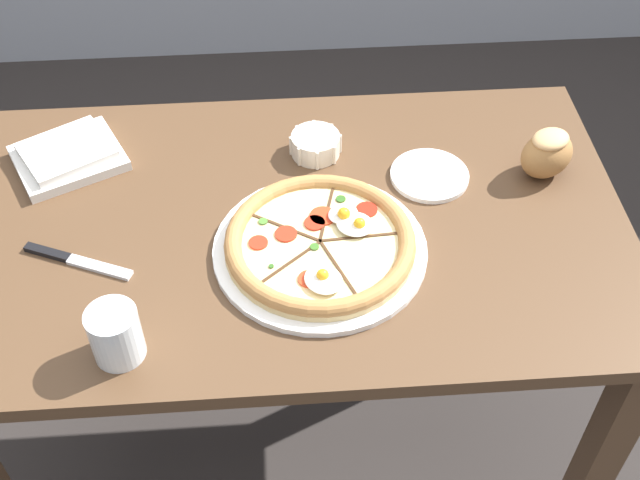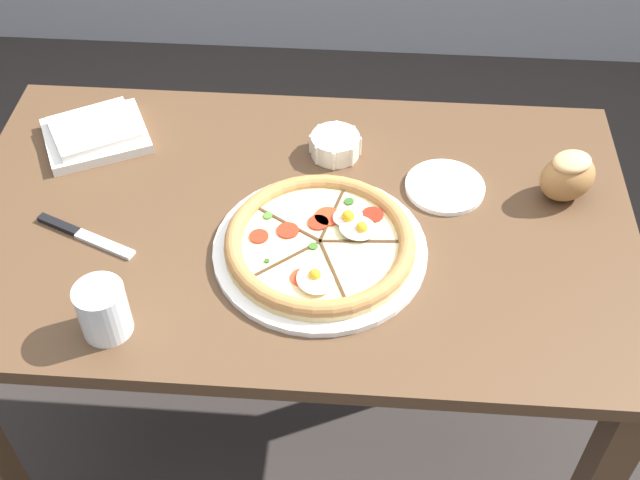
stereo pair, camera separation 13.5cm
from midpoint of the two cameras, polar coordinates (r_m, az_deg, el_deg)
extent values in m
plane|color=#2D2826|center=(2.04, 0.64, -13.89)|extent=(12.00, 12.00, 0.00)
cube|color=#513823|center=(1.44, 0.88, 1.06)|extent=(1.21, 0.72, 0.03)
cube|color=#513823|center=(2.02, -14.64, 0.50)|extent=(0.06, 0.06, 0.73)
cube|color=#513823|center=(1.99, 17.53, -1.16)|extent=(0.06, 0.06, 0.73)
cylinder|color=white|center=(1.37, 2.82, -0.84)|extent=(0.37, 0.37, 0.01)
cylinder|color=#DBB775|center=(1.36, 2.84, -0.50)|extent=(0.33, 0.33, 0.01)
cylinder|color=beige|center=(1.35, 2.85, -0.28)|extent=(0.28, 0.28, 0.00)
torus|color=#B27A42|center=(1.35, 2.85, -0.24)|extent=(0.33, 0.33, 0.03)
cube|color=#472D19|center=(1.32, 0.47, -1.49)|extent=(0.11, 0.09, 0.00)
cube|color=#472D19|center=(1.31, 3.87, -2.32)|extent=(0.06, 0.13, 0.00)
cube|color=#472D19|center=(1.36, 5.78, -0.24)|extent=(0.14, 0.01, 0.00)
cube|color=#472D19|center=(1.40, 3.66, 1.73)|extent=(0.04, 0.14, 0.00)
cube|color=#472D19|center=(1.38, 0.48, 1.02)|extent=(0.12, 0.08, 0.00)
cylinder|color=red|center=(1.38, 2.67, 1.10)|extent=(0.04, 0.04, 0.00)
cylinder|color=red|center=(1.40, 6.52, 1.66)|extent=(0.04, 0.04, 0.00)
cylinder|color=red|center=(1.36, 0.51, 0.53)|extent=(0.04, 0.04, 0.00)
cylinder|color=red|center=(1.36, -1.54, 0.11)|extent=(0.03, 0.03, 0.00)
cylinder|color=red|center=(1.39, 3.33, 1.53)|extent=(0.05, 0.05, 0.00)
cylinder|color=red|center=(1.29, 1.69, -2.84)|extent=(0.04, 0.04, 0.00)
ellipsoid|color=white|center=(1.28, 2.66, -2.99)|extent=(0.09, 0.09, 0.01)
sphere|color=#F4AD1E|center=(1.28, 2.64, -2.65)|extent=(0.02, 0.02, 0.02)
ellipsoid|color=white|center=(1.37, 5.51, 0.72)|extent=(0.09, 0.08, 0.01)
sphere|color=#F4AD1E|center=(1.36, 5.83, 0.73)|extent=(0.02, 0.02, 0.02)
ellipsoid|color=white|center=(1.39, 4.77, 1.54)|extent=(0.07, 0.07, 0.01)
sphere|color=#F4AD1E|center=(1.38, 4.82, 1.54)|extent=(0.02, 0.02, 0.02)
cylinder|color=#477A2D|center=(1.39, -0.97, 1.60)|extent=(0.02, 0.02, 0.00)
cylinder|color=#2D5B1E|center=(1.42, 4.80, 2.63)|extent=(0.02, 0.02, 0.00)
cylinder|color=#2D5B1E|center=(1.32, -0.88, -1.64)|extent=(0.01, 0.01, 0.00)
cylinder|color=#477A2D|center=(1.29, 2.41, -2.98)|extent=(0.02, 0.02, 0.00)
cylinder|color=#386B23|center=(1.34, 2.39, -0.58)|extent=(0.02, 0.02, 0.00)
cylinder|color=silver|center=(1.55, 3.60, 6.63)|extent=(0.09, 0.09, 0.04)
cylinder|color=beige|center=(1.54, 3.61, 6.79)|extent=(0.07, 0.07, 0.02)
cylinder|color=silver|center=(1.55, 5.34, 6.54)|extent=(0.01, 0.01, 0.04)
cylinder|color=silver|center=(1.57, 4.85, 7.33)|extent=(0.01, 0.01, 0.04)
cylinder|color=silver|center=(1.58, 3.65, 7.71)|extent=(0.01, 0.01, 0.04)
cylinder|color=silver|center=(1.57, 2.42, 7.46)|extent=(0.01, 0.01, 0.04)
cylinder|color=silver|center=(1.55, 1.86, 6.72)|extent=(0.01, 0.01, 0.04)
cylinder|color=silver|center=(1.52, 2.31, 5.91)|extent=(0.01, 0.01, 0.04)
cylinder|color=silver|center=(1.51, 3.55, 5.51)|extent=(0.01, 0.01, 0.04)
cylinder|color=silver|center=(1.52, 4.81, 5.78)|extent=(0.01, 0.01, 0.04)
cube|color=silver|center=(1.63, -13.37, 7.10)|extent=(0.24, 0.23, 0.02)
cube|color=silver|center=(1.62, -13.48, 7.60)|extent=(0.20, 0.20, 0.02)
ellipsoid|color=#A3703D|center=(1.53, 19.64, 4.09)|extent=(0.13, 0.12, 0.09)
ellipsoid|color=tan|center=(1.50, 19.98, 5.13)|extent=(0.09, 0.09, 0.03)
cube|color=silver|center=(1.41, -12.46, -0.43)|extent=(0.12, 0.06, 0.01)
cube|color=black|center=(1.46, -15.62, 0.93)|extent=(0.08, 0.05, 0.01)
cylinder|color=white|center=(1.26, -12.23, -5.07)|extent=(0.08, 0.08, 0.09)
cylinder|color=silver|center=(1.27, -12.10, -5.59)|extent=(0.07, 0.07, 0.05)
cylinder|color=white|center=(1.51, 11.42, 3.60)|extent=(0.15, 0.15, 0.01)
camera|label=1|loc=(0.07, -87.13, 2.99)|focal=45.00mm
camera|label=2|loc=(0.07, 92.87, -2.99)|focal=45.00mm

